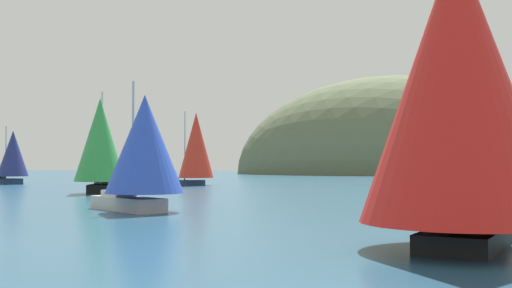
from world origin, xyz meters
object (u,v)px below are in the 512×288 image
object	(u,v)px
sailboat_navy_sail	(12,155)
sailboat_blue_spinnaker	(143,149)
sailboat_green_sail	(100,143)
sailboat_scarlet_sail	(195,147)
sailboat_red_spinnaker	(458,87)
channel_buoy	(130,196)

from	to	relation	value
sailboat_navy_sail	sailboat_blue_spinnaker	world-z (taller)	sailboat_navy_sail
sailboat_green_sail	sailboat_scarlet_sail	bearing A→B (deg)	88.36
sailboat_blue_spinnaker	sailboat_red_spinnaker	bearing A→B (deg)	-33.71
sailboat_scarlet_sail	sailboat_red_spinnaker	bearing A→B (deg)	-59.79
channel_buoy	sailboat_green_sail	bearing A→B (deg)	131.63
sailboat_blue_spinnaker	channel_buoy	distance (m)	11.67
sailboat_blue_spinnaker	sailboat_navy_sail	bearing A→B (deg)	135.45
sailboat_navy_sail	sailboat_blue_spinnaker	distance (m)	52.07
sailboat_navy_sail	sailboat_red_spinnaker	world-z (taller)	sailboat_red_spinnaker
sailboat_scarlet_sail	sailboat_green_sail	distance (m)	21.27
sailboat_red_spinnaker	sailboat_green_sail	world-z (taller)	sailboat_red_spinnaker
sailboat_red_spinnaker	sailboat_blue_spinnaker	xyz separation A→B (m)	(-16.56, 11.05, -1.63)
sailboat_navy_sail	sailboat_scarlet_sail	bearing A→B (deg)	6.15
sailboat_red_spinnaker	channel_buoy	bearing A→B (deg)	137.43
sailboat_scarlet_sail	sailboat_green_sail	xyz separation A→B (m)	(-0.61, -21.26, -0.13)
sailboat_red_spinnaker	sailboat_blue_spinnaker	world-z (taller)	sailboat_red_spinnaker
sailboat_navy_sail	sailboat_scarlet_sail	distance (m)	24.60
sailboat_scarlet_sail	sailboat_red_spinnaker	distance (m)	58.10
sailboat_blue_spinnaker	channel_buoy	size ratio (longest dim) A/B	2.89
sailboat_red_spinnaker	sailboat_green_sail	size ratio (longest dim) A/B	1.18
sailboat_red_spinnaker	channel_buoy	world-z (taller)	sailboat_red_spinnaker
sailboat_green_sail	channel_buoy	distance (m)	11.92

